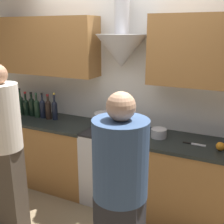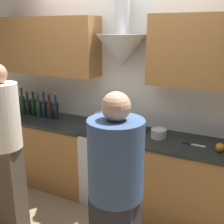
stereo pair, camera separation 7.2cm
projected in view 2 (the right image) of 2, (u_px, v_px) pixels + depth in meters
ground_plane at (102, 213)px, 3.18m from camera, size 12.00×12.00×0.00m
wall_back at (122, 75)px, 3.30m from camera, size 8.40×0.57×2.60m
counter_left at (45, 149)px, 3.82m from camera, size 1.51×0.62×0.88m
counter_right at (196, 184)px, 2.94m from camera, size 1.23×0.62×0.88m
stove_range at (116, 165)px, 3.35m from camera, size 0.67×0.60×0.88m
wine_bottle_0 at (6, 102)px, 3.97m from camera, size 0.07×0.07×0.32m
wine_bottle_1 at (11, 102)px, 3.94m from camera, size 0.07×0.07×0.34m
wine_bottle_2 at (16, 104)px, 3.88m from camera, size 0.08×0.08×0.33m
wine_bottle_3 at (22, 103)px, 3.83m from camera, size 0.08×0.08×0.36m
wine_bottle_4 at (28, 106)px, 3.80m from camera, size 0.08×0.08×0.32m
wine_bottle_5 at (34, 105)px, 3.77m from camera, size 0.08×0.08×0.32m
wine_bottle_6 at (38, 107)px, 3.70m from camera, size 0.07×0.07×0.33m
wine_bottle_7 at (44, 107)px, 3.68m from camera, size 0.07×0.07×0.33m
wine_bottle_8 at (50, 108)px, 3.62m from camera, size 0.08×0.08×0.33m
wine_bottle_9 at (56, 109)px, 3.60m from camera, size 0.07×0.07×0.35m
stock_pot at (106, 120)px, 3.30m from camera, size 0.27×0.27×0.18m
mixing_bowl at (128, 130)px, 3.15m from camera, size 0.21×0.21×0.07m
orange_fruit at (220, 147)px, 2.66m from camera, size 0.08×0.08×0.08m
saucepan at (159, 133)px, 3.00m from camera, size 0.17×0.17×0.10m
chefs_knife at (194, 145)px, 2.82m from camera, size 0.23×0.04×0.01m
person_foreground_left at (5, 145)px, 2.66m from camera, size 0.33×0.33×1.72m
person_foreground_right at (116, 197)px, 1.93m from camera, size 0.37×0.37×1.64m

